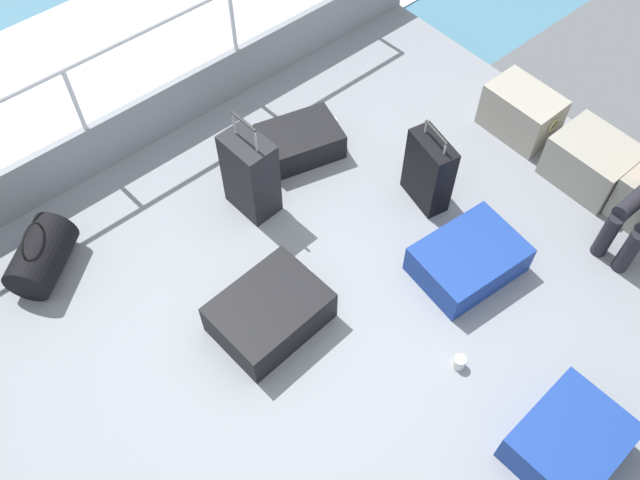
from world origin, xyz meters
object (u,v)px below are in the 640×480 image
object	(u,v)px
suitcase_3	(250,174)
suitcase_0	(270,313)
suitcase_2	(300,141)
paper_cup	(459,362)
suitcase_4	(569,442)
duffel_bag	(42,256)
suitcase_1	(429,171)
cargo_crate_0	(521,112)
cargo_crate_1	(591,162)
suitcase_5	(468,259)

from	to	relation	value
suitcase_3	suitcase_0	bearing A→B (deg)	-31.03
suitcase_2	paper_cup	distance (m)	2.16
suitcase_4	duffel_bag	bearing A→B (deg)	-151.42
suitcase_0	suitcase_1	size ratio (longest dim) A/B	1.05
suitcase_2	suitcase_3	distance (m)	0.68
suitcase_2	cargo_crate_0	bearing A→B (deg)	57.15
suitcase_0	suitcase_2	world-z (taller)	suitcase_0
suitcase_2	suitcase_4	world-z (taller)	suitcase_4
cargo_crate_0	suitcase_4	bearing A→B (deg)	-44.08
cargo_crate_0	suitcase_2	bearing A→B (deg)	-122.85
cargo_crate_1	suitcase_0	world-z (taller)	cargo_crate_1
cargo_crate_1	duffel_bag	distance (m)	4.10
suitcase_0	suitcase_1	xyz separation A→B (m)	(-0.09, 1.57, 0.16)
duffel_bag	paper_cup	world-z (taller)	duffel_bag
duffel_bag	paper_cup	distance (m)	2.93
suitcase_4	paper_cup	xyz separation A→B (m)	(-0.79, -0.07, -0.08)
duffel_bag	suitcase_2	bearing A→B (deg)	82.06
cargo_crate_0	duffel_bag	size ratio (longest dim) A/B	1.00
duffel_bag	cargo_crate_0	bearing A→B (deg)	70.59
suitcase_0	suitcase_1	distance (m)	1.58
cargo_crate_0	paper_cup	world-z (taller)	cargo_crate_0
cargo_crate_0	suitcase_0	distance (m)	2.67
duffel_bag	suitcase_5	bearing A→B (deg)	49.43
suitcase_4	suitcase_5	distance (m)	1.36
suitcase_2	suitcase_1	bearing A→B (deg)	22.96
suitcase_0	suitcase_2	bearing A→B (deg)	133.13
suitcase_3	suitcase_4	distance (m)	2.74
suitcase_4	suitcase_5	bearing A→B (deg)	157.67
duffel_bag	suitcase_4	bearing A→B (deg)	28.58
paper_cup	duffel_bag	bearing A→B (deg)	-145.34
suitcase_5	suitcase_1	bearing A→B (deg)	159.36
cargo_crate_0	suitcase_4	size ratio (longest dim) A/B	0.90
suitcase_4	paper_cup	world-z (taller)	suitcase_4
cargo_crate_0	suitcase_2	size ratio (longest dim) A/B	0.86
cargo_crate_0	paper_cup	distance (m)	2.26
cargo_crate_1	duffel_bag	xyz separation A→B (m)	(-1.96, -3.60, -0.02)
suitcase_4	duffel_bag	distance (m)	3.64
suitcase_2	paper_cup	bearing A→B (deg)	-11.30
suitcase_3	paper_cup	world-z (taller)	suitcase_3
cargo_crate_0	duffel_bag	world-z (taller)	duffel_bag
suitcase_0	suitcase_2	distance (m)	1.58
cargo_crate_1	suitcase_3	size ratio (longest dim) A/B	0.70
suitcase_5	duffel_bag	xyz separation A→B (m)	(-1.94, -2.26, 0.04)
cargo_crate_0	suitcase_0	xyz separation A→B (m)	(0.10, -2.67, -0.06)
cargo_crate_1	suitcase_3	xyz separation A→B (m)	(-1.48, -2.13, 0.15)
suitcase_0	suitcase_5	size ratio (longest dim) A/B	0.97
suitcase_3	suitcase_5	distance (m)	1.67
cargo_crate_1	suitcase_4	size ratio (longest dim) A/B	0.90
suitcase_3	suitcase_5	size ratio (longest dim) A/B	1.15
suitcase_2	paper_cup	xyz separation A→B (m)	(2.12, -0.42, -0.07)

